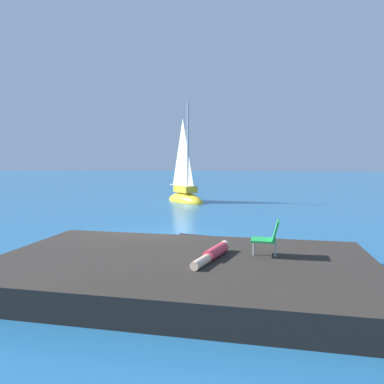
# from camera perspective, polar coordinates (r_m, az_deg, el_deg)

# --- Properties ---
(ground_plane) EXTENTS (160.00, 160.00, 0.00)m
(ground_plane) POSITION_cam_1_polar(r_m,az_deg,el_deg) (11.75, -5.96, -7.86)
(ground_plane) COLOR #236093
(shore_ledge) EXTENTS (8.48, 5.48, 0.54)m
(shore_ledge) POSITION_cam_1_polar(r_m,az_deg,el_deg) (7.80, -1.51, -12.47)
(shore_ledge) COLOR #2D2823
(shore_ledge) RESTS_ON ground
(boulder_seaward) EXTENTS (1.26, 1.46, 0.91)m
(boulder_seaward) POSITION_cam_1_polar(r_m,az_deg,el_deg) (10.23, 0.68, -9.78)
(boulder_seaward) COLOR #282227
(boulder_seaward) RESTS_ON ground
(boulder_inland) EXTENTS (1.28, 1.35, 0.79)m
(boulder_inland) POSITION_cam_1_polar(r_m,az_deg,el_deg) (10.95, -17.83, -9.03)
(boulder_inland) COLOR #2E2924
(boulder_inland) RESTS_ON ground
(sailboat_near) EXTENTS (3.20, 3.56, 6.82)m
(sailboat_near) POSITION_cam_1_polar(r_m,az_deg,el_deg) (22.63, -1.13, -0.67)
(sailboat_near) COLOR yellow
(sailboat_near) RESTS_ON ground
(person_sunbather) EXTENTS (0.76, 1.69, 0.25)m
(person_sunbather) POSITION_cam_1_polar(r_m,az_deg,el_deg) (7.66, 3.48, -9.80)
(person_sunbather) COLOR #DB384C
(person_sunbather) RESTS_ON shore_ledge
(beach_chair) EXTENTS (0.66, 0.56, 0.80)m
(beach_chair) POSITION_cam_1_polar(r_m,az_deg,el_deg) (7.94, 12.26, -6.96)
(beach_chair) COLOR green
(beach_chair) RESTS_ON shore_ledge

